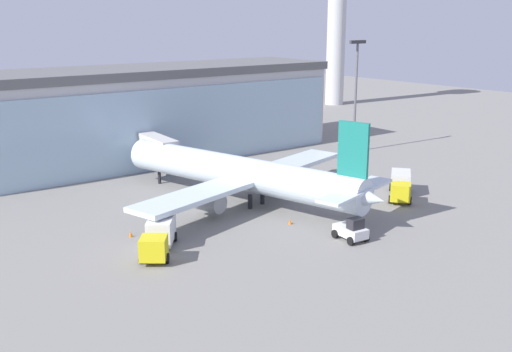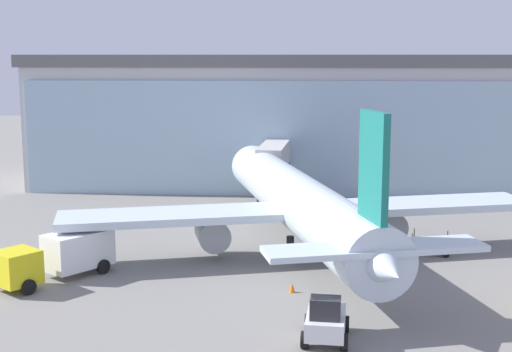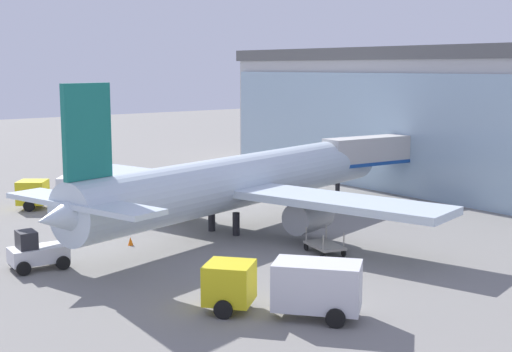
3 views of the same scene
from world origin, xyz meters
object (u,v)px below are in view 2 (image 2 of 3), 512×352
(jet_bridge, at_px, (277,155))
(safety_cone_nose, at_px, (292,288))
(airplane, at_px, (299,203))
(baggage_cart, at_px, (430,246))
(catering_truck, at_px, (59,255))
(pushback_tug, at_px, (326,321))
(safety_cone_wingtip, at_px, (77,253))

(jet_bridge, height_order, safety_cone_nose, jet_bridge)
(airplane, height_order, baggage_cart, airplane)
(catering_truck, xyz_separation_m, pushback_tug, (15.50, -8.77, -0.49))
(catering_truck, relative_size, baggage_cart, 2.28)
(jet_bridge, bearing_deg, safety_cone_nose, -172.03)
(safety_cone_wingtip, bearing_deg, airplane, 7.82)
(jet_bridge, distance_m, airplane, 18.45)
(catering_truck, height_order, baggage_cart, catering_truck)
(catering_truck, relative_size, safety_cone_wingtip, 12.92)
(pushback_tug, bearing_deg, safety_cone_wingtip, 55.63)
(airplane, height_order, safety_cone_nose, airplane)
(pushback_tug, xyz_separation_m, safety_cone_wingtip, (-15.89, 13.59, -0.70))
(airplane, xyz_separation_m, baggage_cart, (8.89, -0.23, -2.89))
(baggage_cart, bearing_deg, safety_cone_wingtip, 19.61)
(catering_truck, distance_m, safety_cone_nose, 14.14)
(jet_bridge, xyz_separation_m, pushback_tug, (2.79, -33.98, -3.18))
(catering_truck, height_order, safety_cone_wingtip, catering_truck)
(jet_bridge, height_order, baggage_cart, jet_bridge)
(jet_bridge, distance_m, pushback_tug, 34.24)
(airplane, xyz_separation_m, safety_cone_nose, (-0.52, -8.72, -3.12))
(airplane, distance_m, pushback_tug, 15.85)
(pushback_tug, relative_size, safety_cone_wingtip, 6.14)
(catering_truck, xyz_separation_m, safety_cone_nose, (13.96, -1.85, -1.19))
(baggage_cart, distance_m, pushback_tug, 17.30)
(catering_truck, relative_size, safety_cone_nose, 12.92)
(jet_bridge, distance_m, safety_cone_wingtip, 24.55)
(airplane, bearing_deg, safety_cone_wingtip, 83.75)
(airplane, distance_m, catering_truck, 16.14)
(baggage_cart, bearing_deg, airplane, 13.76)
(airplane, xyz_separation_m, safety_cone_wingtip, (-14.88, -2.04, -3.12))
(jet_bridge, relative_size, pushback_tug, 4.22)
(airplane, relative_size, safety_cone_nose, 63.62)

